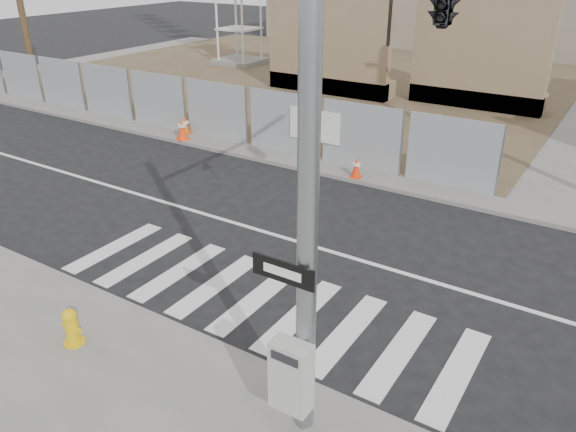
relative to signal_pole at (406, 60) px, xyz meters
The scene contains 11 objects.
ground 5.77m from the signal_pole, 140.66° to the left, with size 100.00×100.00×0.00m, color black.
sidewalk_far 16.91m from the signal_pole, 98.84° to the left, with size 50.00×20.00×0.12m, color slate.
signal_pole is the anchor object (origin of this frame).
chain_link_fence 14.80m from the signal_pole, 150.58° to the left, with size 24.60×0.04×2.00m, color gray.
concrete_wall_left 17.92m from the signal_pole, 122.11° to the left, with size 6.00×1.30×8.00m.
concrete_wall_right 16.46m from the signal_pole, 100.52° to the left, with size 5.50×1.30×8.00m.
fire_hydrant 6.92m from the signal_pole, 141.75° to the right, with size 0.42×0.38×0.69m.
traffic_cone_a 19.89m from the signal_pole, 157.52° to the left, with size 0.45×0.45×0.72m.
traffic_cone_b 13.55m from the signal_pole, 147.63° to the left, with size 0.37×0.37×0.64m.
traffic_cone_c 12.93m from the signal_pole, 149.10° to the left, with size 0.52×0.52×0.77m.
traffic_cone_d 8.45m from the signal_pole, 120.12° to the left, with size 0.36×0.36×0.62m.
Camera 1 is at (5.51, -9.96, 6.22)m, focal length 35.00 mm.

